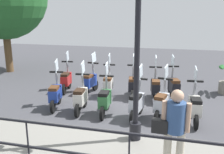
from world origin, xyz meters
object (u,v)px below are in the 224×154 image
scooter_far_0 (174,86)px  scooter_far_1 (155,87)px  scooter_near_0 (195,107)px  scooter_far_2 (133,84)px  scooter_far_4 (90,81)px  scooter_near_3 (105,99)px  scooter_near_1 (162,103)px  scooter_near_4 (81,97)px  scooter_far_5 (66,79)px  scooter_far_3 (108,84)px  scooter_near_5 (55,94)px  pedestrian_with_bag (174,126)px  lamp_post_near (137,63)px  scooter_near_2 (137,103)px

scooter_far_0 → scooter_far_1: same height
scooter_near_0 → scooter_far_2: (1.74, 2.02, 0.00)m
scooter_far_1 → scooter_far_4: bearing=78.2°
scooter_near_3 → scooter_far_1: 2.13m
scooter_far_1 → scooter_near_1: bearing=-176.7°
scooter_near_4 → scooter_far_5: same height
scooter_far_3 → scooter_near_0: bearing=-125.9°
scooter_near_0 → scooter_far_0: 1.97m
scooter_near_5 → scooter_near_0: bearing=-103.9°
scooter_near_5 → scooter_far_1: same height
pedestrian_with_bag → scooter_far_1: size_ratio=1.03×
lamp_post_near → scooter_near_0: (1.58, -1.40, -1.45)m
scooter_far_2 → scooter_far_0: bearing=-91.5°
scooter_far_1 → scooter_near_2: bearing=159.5°
scooter_near_3 → scooter_far_3: (1.64, 0.34, 0.00)m
scooter_near_1 → scooter_near_2: 0.71m
lamp_post_near → scooter_far_4: (3.35, 2.25, -1.45)m
scooter_near_1 → scooter_far_4: same height
scooter_near_0 → scooter_far_5: same height
scooter_far_5 → scooter_near_0: bearing=-121.3°
pedestrian_with_bag → scooter_near_3: 3.37m
lamp_post_near → scooter_far_2: size_ratio=2.63×
scooter_far_4 → pedestrian_with_bag: bearing=-136.9°
scooter_near_0 → scooter_near_5: bearing=84.8°
scooter_near_0 → scooter_near_1: same height
scooter_near_0 → lamp_post_near: bearing=134.3°
pedestrian_with_bag → scooter_far_1: 4.37m
scooter_near_3 → scooter_far_4: bearing=26.4°
scooter_near_1 → scooter_far_2: same height
lamp_post_near → scooter_far_1: bearing=-3.5°
scooter_far_4 → scooter_near_4: bearing=-161.6°
scooter_near_4 → scooter_far_1: size_ratio=1.00×
lamp_post_near → scooter_far_2: lamp_post_near is taller
scooter_near_2 → scooter_near_3: same height
scooter_near_4 → scooter_near_5: (0.10, 0.90, 0.00)m
scooter_far_0 → scooter_far_3: size_ratio=1.00×
scooter_near_2 → scooter_far_1: 1.75m
scooter_near_2 → scooter_far_0: bearing=-19.9°
scooter_near_4 → scooter_near_5: 0.90m
scooter_near_5 → scooter_far_3: same height
scooter_near_4 → scooter_far_3: (1.63, -0.43, 0.00)m
scooter_far_2 → scooter_far_5: 2.60m
pedestrian_with_bag → scooter_far_2: (4.42, 1.46, -0.60)m
lamp_post_near → scooter_far_3: size_ratio=2.63×
lamp_post_near → scooter_near_5: lamp_post_near is taller
scooter_near_5 → scooter_near_4: bearing=-109.0°
scooter_far_5 → scooter_far_3: bearing=-106.0°
scooter_near_2 → scooter_far_3: same height
scooter_far_0 → scooter_far_5: (-0.09, 4.04, 0.00)m
scooter_near_5 → pedestrian_with_bag: bearing=-139.8°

